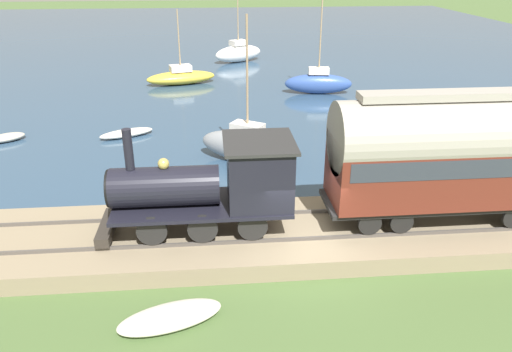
% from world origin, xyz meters
% --- Properties ---
extents(ground_plane, '(200.00, 200.00, 0.00)m').
position_xyz_m(ground_plane, '(0.00, 0.00, 0.00)').
color(ground_plane, '#476033').
extents(harbor_water, '(80.00, 80.00, 0.01)m').
position_xyz_m(harbor_water, '(43.47, 0.00, 0.00)').
color(harbor_water, '#2D4760').
rests_on(harbor_water, ground).
extents(rail_embankment, '(4.43, 56.00, 0.72)m').
position_xyz_m(rail_embankment, '(0.96, 0.00, 0.30)').
color(rail_embankment, '#84755B').
rests_on(rail_embankment, ground).
extents(steam_locomotive, '(2.40, 6.26, 3.49)m').
position_xyz_m(steam_locomotive, '(0.96, 2.67, 2.37)').
color(steam_locomotive, black).
rests_on(steam_locomotive, rail_embankment).
extents(passenger_coach, '(2.38, 8.41, 4.41)m').
position_xyz_m(passenger_coach, '(0.96, -5.07, 3.12)').
color(passenger_coach, black).
rests_on(passenger_coach, rail_embankment).
extents(sailboat_gray, '(3.81, 4.85, 6.71)m').
position_xyz_m(sailboat_gray, '(8.17, 1.17, 0.82)').
color(sailboat_gray, gray).
rests_on(sailboat_gray, harbor_water).
extents(sailboat_white, '(3.86, 4.96, 6.96)m').
position_xyz_m(sailboat_white, '(32.33, 0.18, 0.81)').
color(sailboat_white, white).
rests_on(sailboat_white, harbor_water).
extents(sailboat_yellow, '(3.07, 5.47, 5.41)m').
position_xyz_m(sailboat_yellow, '(24.17, 4.99, 0.56)').
color(sailboat_yellow, gold).
rests_on(sailboat_yellow, harbor_water).
extents(sailboat_blue, '(1.87, 4.81, 7.05)m').
position_xyz_m(sailboat_blue, '(20.47, -4.72, 0.77)').
color(sailboat_blue, '#335199').
rests_on(sailboat_blue, harbor_water).
extents(rowboat_off_pier, '(1.77, 2.07, 0.40)m').
position_xyz_m(rowboat_off_pier, '(12.24, 13.56, 0.21)').
color(rowboat_off_pier, '#B7B2A3').
rests_on(rowboat_off_pier, harbor_water).
extents(rowboat_far_out, '(2.31, 2.39, 0.54)m').
position_xyz_m(rowboat_far_out, '(6.44, -3.77, 0.28)').
color(rowboat_far_out, '#B7B2A3').
rests_on(rowboat_far_out, harbor_water).
extents(rowboat_near_shore, '(2.00, 2.98, 0.39)m').
position_xyz_m(rowboat_near_shore, '(12.41, 7.39, 0.21)').
color(rowboat_near_shore, beige).
rests_on(rowboat_near_shore, harbor_water).
extents(beached_dinghy, '(1.88, 3.00, 0.44)m').
position_xyz_m(beached_dinghy, '(-2.83, 4.07, 0.22)').
color(beached_dinghy, beige).
rests_on(beached_dinghy, ground).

